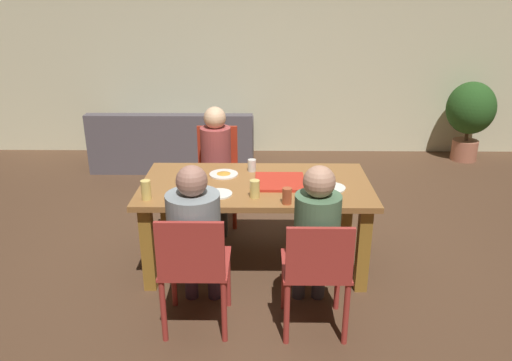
# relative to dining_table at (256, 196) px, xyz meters

# --- Properties ---
(ground_plane) EXTENTS (20.00, 20.00, 0.00)m
(ground_plane) POSITION_rel_dining_table_xyz_m (0.00, 0.00, -0.64)
(ground_plane) COLOR #523725
(back_wall) EXTENTS (7.77, 0.12, 2.72)m
(back_wall) POSITION_rel_dining_table_xyz_m (0.00, 3.22, 0.72)
(back_wall) COLOR beige
(back_wall) RESTS_ON ground
(dining_table) EXTENTS (1.86, 0.97, 0.75)m
(dining_table) POSITION_rel_dining_table_xyz_m (0.00, 0.00, 0.00)
(dining_table) COLOR #956232
(dining_table) RESTS_ON ground
(chair_0) EXTENTS (0.44, 0.44, 0.87)m
(chair_0) POSITION_rel_dining_table_xyz_m (0.41, -0.91, -0.14)
(chair_0) COLOR #AC342D
(chair_0) RESTS_ON ground
(person_0) EXTENTS (0.30, 0.54, 1.19)m
(person_0) POSITION_rel_dining_table_xyz_m (0.41, -0.75, 0.06)
(person_0) COLOR #3B3B45
(person_0) RESTS_ON ground
(chair_1) EXTENTS (0.46, 0.45, 0.89)m
(chair_1) POSITION_rel_dining_table_xyz_m (-0.40, -0.90, -0.12)
(chair_1) COLOR #A8322C
(chair_1) RESTS_ON ground
(person_1) EXTENTS (0.36, 0.53, 1.18)m
(person_1) POSITION_rel_dining_table_xyz_m (-0.40, -0.75, 0.07)
(person_1) COLOR #412C3E
(person_1) RESTS_ON ground
(chair_2) EXTENTS (0.42, 0.42, 0.94)m
(chair_2) POSITION_rel_dining_table_xyz_m (-0.40, 0.93, -0.12)
(chair_2) COLOR #B2301B
(chair_2) RESTS_ON ground
(person_2) EXTENTS (0.29, 0.53, 1.18)m
(person_2) POSITION_rel_dining_table_xyz_m (-0.40, 0.77, 0.06)
(person_2) COLOR #3E3F38
(person_2) RESTS_ON ground
(pizza_box_0) EXTENTS (0.40, 0.40, 0.02)m
(pizza_box_0) POSITION_rel_dining_table_xyz_m (0.19, -0.00, 0.12)
(pizza_box_0) COLOR red
(pizza_box_0) RESTS_ON dining_table
(plate_0) EXTENTS (0.21, 0.21, 0.01)m
(plate_0) POSITION_rel_dining_table_xyz_m (-0.28, -0.24, 0.12)
(plate_0) COLOR white
(plate_0) RESTS_ON dining_table
(plate_1) EXTENTS (0.24, 0.24, 0.03)m
(plate_1) POSITION_rel_dining_table_xyz_m (-0.27, 0.18, 0.12)
(plate_1) COLOR white
(plate_1) RESTS_ON dining_table
(plate_2) EXTENTS (0.23, 0.23, 0.01)m
(plate_2) POSITION_rel_dining_table_xyz_m (0.59, -0.11, 0.12)
(plate_2) COLOR white
(plate_2) RESTS_ON dining_table
(drinking_glass_0) EXTENTS (0.08, 0.08, 0.14)m
(drinking_glass_0) POSITION_rel_dining_table_xyz_m (-0.01, -0.30, 0.18)
(drinking_glass_0) COLOR #D9C166
(drinking_glass_0) RESTS_ON dining_table
(drinking_glass_1) EXTENTS (0.07, 0.07, 0.15)m
(drinking_glass_1) POSITION_rel_dining_table_xyz_m (-0.81, -0.34, 0.19)
(drinking_glass_1) COLOR #E3C766
(drinking_glass_1) RESTS_ON dining_table
(drinking_glass_2) EXTENTS (0.07, 0.07, 0.10)m
(drinking_glass_2) POSITION_rel_dining_table_xyz_m (-0.04, 0.28, 0.16)
(drinking_glass_2) COLOR silver
(drinking_glass_2) RESTS_ON dining_table
(drinking_glass_3) EXTENTS (0.07, 0.07, 0.12)m
(drinking_glass_3) POSITION_rel_dining_table_xyz_m (0.23, -0.41, 0.17)
(drinking_glass_3) COLOR #B04C2B
(drinking_glass_3) RESTS_ON dining_table
(couch) EXTENTS (2.08, 0.87, 0.77)m
(couch) POSITION_rel_dining_table_xyz_m (-1.11, 2.53, -0.37)
(couch) COLOR #564F55
(couch) RESTS_ON ground
(potted_plant) EXTENTS (0.64, 0.64, 1.08)m
(potted_plant) POSITION_rel_dining_table_xyz_m (2.85, 2.80, 0.03)
(potted_plant) COLOR #B56C51
(potted_plant) RESTS_ON ground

